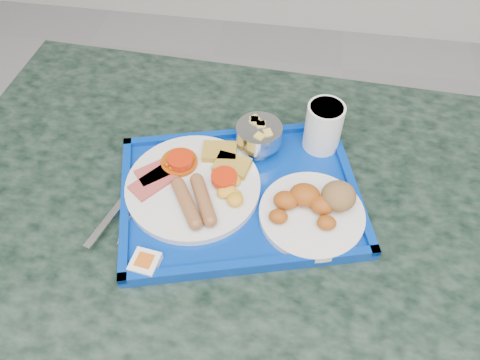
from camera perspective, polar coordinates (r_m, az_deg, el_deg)
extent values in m
cylinder|color=slate|center=(1.54, 1.01, -20.34)|extent=(0.58, 0.58, 0.03)
cylinder|color=slate|center=(1.20, 1.26, -14.65)|extent=(0.11, 0.11, 0.70)
cube|color=black|center=(0.88, 1.68, -4.45)|extent=(1.28, 0.89, 0.04)
cube|color=#03309C|center=(0.87, 0.00, -1.97)|extent=(0.50, 0.42, 0.01)
cube|color=#03309C|center=(0.96, -1.11, 5.65)|extent=(0.42, 0.13, 0.01)
cube|color=#03309C|center=(0.78, 1.38, -10.21)|extent=(0.42, 0.13, 0.01)
cube|color=#03309C|center=(0.90, 13.31, -0.12)|extent=(0.10, 0.31, 0.01)
cube|color=#03309C|center=(0.87, -13.80, -2.73)|extent=(0.10, 0.31, 0.01)
cylinder|color=silver|center=(0.87, -5.74, -0.74)|extent=(0.25, 0.25, 0.01)
cube|color=#AF4646|center=(0.89, -9.81, 1.15)|extent=(0.09, 0.09, 0.01)
cube|color=#AF4646|center=(0.87, -10.53, -0.25)|extent=(0.09, 0.09, 0.01)
cylinder|color=#A84207|center=(0.90, -7.40, 2.16)|extent=(0.07, 0.07, 0.01)
sphere|color=#A84207|center=(0.88, -8.35, 1.49)|extent=(0.01, 0.01, 0.01)
sphere|color=#A84207|center=(0.90, -7.08, 3.18)|extent=(0.01, 0.01, 0.01)
sphere|color=#A84207|center=(0.90, -6.63, 3.29)|extent=(0.01, 0.01, 0.01)
sphere|color=#A84207|center=(0.89, -7.13, 2.69)|extent=(0.01, 0.01, 0.01)
sphere|color=#A84207|center=(0.89, -6.90, 2.67)|extent=(0.01, 0.01, 0.01)
sphere|color=#A84207|center=(0.89, -8.68, 2.02)|extent=(0.01, 0.01, 0.01)
sphere|color=#A84207|center=(0.88, -6.55, 2.04)|extent=(0.01, 0.01, 0.01)
sphere|color=#A84207|center=(0.90, -8.04, 2.84)|extent=(0.01, 0.01, 0.01)
sphere|color=#A84207|center=(0.90, -6.98, 3.22)|extent=(0.01, 0.01, 0.01)
sphere|color=#A84207|center=(0.89, -8.26, 2.53)|extent=(0.01, 0.01, 0.01)
sphere|color=#A84207|center=(0.89, -8.91, 1.89)|extent=(0.01, 0.01, 0.01)
sphere|color=#A84207|center=(0.89, -5.84, 2.63)|extent=(0.01, 0.01, 0.01)
cube|color=gold|center=(0.90, -2.51, 3.47)|extent=(0.07, 0.05, 0.01)
cube|color=gold|center=(0.88, -0.97, 1.81)|extent=(0.07, 0.06, 0.01)
cylinder|color=brown|center=(0.82, -6.54, -2.81)|extent=(0.07, 0.09, 0.02)
cylinder|color=brown|center=(0.82, -4.51, -2.39)|extent=(0.06, 0.10, 0.02)
ellipsoid|color=gold|center=(0.83, -0.48, -1.88)|extent=(0.02, 0.02, 0.01)
ellipsoid|color=gold|center=(0.86, -2.45, 0.60)|extent=(0.03, 0.03, 0.02)
ellipsoid|color=gold|center=(0.83, -0.61, -2.40)|extent=(0.03, 0.03, 0.02)
ellipsoid|color=gold|center=(0.85, -2.49, -0.28)|extent=(0.02, 0.02, 0.02)
ellipsoid|color=gold|center=(0.85, -0.70, -0.03)|extent=(0.02, 0.02, 0.02)
ellipsoid|color=gold|center=(0.85, -1.87, -0.21)|extent=(0.03, 0.03, 0.02)
ellipsoid|color=gold|center=(0.84, -1.37, -1.31)|extent=(0.03, 0.03, 0.02)
ellipsoid|color=gold|center=(0.84, -1.97, -1.51)|extent=(0.03, 0.03, 0.02)
ellipsoid|color=gold|center=(0.85, -0.60, -0.17)|extent=(0.02, 0.02, 0.01)
cylinder|color=#B51804|center=(0.88, -7.24, 2.40)|extent=(0.05, 0.05, 0.01)
cylinder|color=#B51804|center=(0.85, -1.96, 0.24)|extent=(0.05, 0.05, 0.01)
cylinder|color=silver|center=(0.84, 8.72, -4.17)|extent=(0.19, 0.19, 0.01)
ellipsoid|color=#9D4912|center=(0.81, 10.50, -5.15)|extent=(0.03, 0.03, 0.02)
ellipsoid|color=#9D4912|center=(0.82, 9.98, -3.02)|extent=(0.04, 0.04, 0.03)
ellipsoid|color=#9D4912|center=(0.83, 7.89, -1.81)|extent=(0.05, 0.05, 0.04)
ellipsoid|color=#9D4912|center=(0.82, 5.60, -2.49)|extent=(0.04, 0.04, 0.03)
ellipsoid|color=#9D4912|center=(0.81, 4.69, -4.46)|extent=(0.03, 0.03, 0.02)
ellipsoid|color=brown|center=(0.83, 11.93, -1.94)|extent=(0.06, 0.06, 0.05)
cylinder|color=silver|center=(0.94, 2.25, 3.95)|extent=(0.06, 0.06, 0.01)
cylinder|color=silver|center=(0.93, 2.28, 4.46)|extent=(0.02, 0.02, 0.02)
cylinder|color=silver|center=(0.91, 2.33, 5.64)|extent=(0.09, 0.09, 0.04)
cube|color=#D9C052|center=(0.90, 2.58, 6.68)|extent=(0.02, 0.02, 0.01)
cube|color=#D9C052|center=(0.91, 1.77, 6.97)|extent=(0.02, 0.02, 0.01)
cube|color=#D9C052|center=(0.88, 2.39, 5.18)|extent=(0.02, 0.02, 0.01)
cube|color=#D9C052|center=(0.91, 1.78, 7.17)|extent=(0.02, 0.02, 0.01)
cube|color=#D9C052|center=(0.89, 3.39, 5.61)|extent=(0.02, 0.02, 0.01)
cube|color=#D9C052|center=(0.90, 2.56, 6.62)|extent=(0.02, 0.02, 0.01)
cube|color=#D9C052|center=(0.91, 1.82, 7.33)|extent=(0.02, 0.02, 0.01)
cylinder|color=white|center=(0.92, 10.13, 6.43)|extent=(0.07, 0.07, 0.10)
cylinder|color=orange|center=(0.89, 10.52, 8.48)|extent=(0.06, 0.06, 0.01)
cube|color=silver|center=(0.86, -13.36, -3.80)|extent=(0.02, 0.14, 0.00)
ellipsoid|color=silver|center=(0.90, -11.27, 0.78)|extent=(0.03, 0.05, 0.01)
cube|color=silver|center=(0.87, -14.64, -3.17)|extent=(0.06, 0.18, 0.00)
cube|color=white|center=(0.79, -11.49, -9.88)|extent=(0.05, 0.05, 0.02)
cube|color=#CF5A17|center=(0.78, -11.60, -9.56)|extent=(0.03, 0.03, 0.00)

